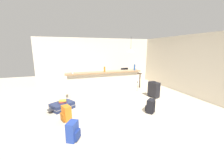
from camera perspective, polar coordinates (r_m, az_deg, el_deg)
ground_plane at (r=5.51m, az=3.07°, el=-8.38°), size 13.00×13.00×0.05m
wall_back at (r=8.09m, az=-5.00°, el=7.55°), size 6.60×0.10×2.50m
wall_right at (r=7.15m, az=25.65°, el=5.75°), size 0.10×6.00×2.50m
partition_half_wall at (r=5.64m, az=-3.01°, el=-2.19°), size 2.80×0.20×1.02m
bar_countertop at (r=5.53m, az=-3.07°, el=3.16°), size 2.96×0.40×0.05m
bottle_clear at (r=5.23m, az=-15.69°, el=4.07°), size 0.07×0.07×0.29m
bottle_amber at (r=5.43m, az=-3.00°, el=4.32°), size 0.07×0.07×0.20m
bottle_blue at (r=5.92m, az=9.03°, el=5.05°), size 0.07×0.07×0.24m
dining_table at (r=7.31m, az=6.54°, el=2.23°), size 1.10×0.80×0.74m
dining_chair_near_partition at (r=6.79m, az=8.00°, el=0.28°), size 0.44×0.44×0.93m
dining_chair_far_side at (r=7.84m, az=4.69°, el=1.98°), size 0.42×0.42×0.93m
pendant_lamp at (r=7.20m, az=7.55°, el=11.63°), size 0.34×0.34×0.77m
suitcase_flat_navy at (r=4.97m, az=-19.33°, el=-9.78°), size 0.88×0.78×0.22m
backpack_blue at (r=3.33m, az=-15.45°, el=-19.27°), size 0.32×0.33×0.42m
backpack_black at (r=4.59m, az=15.18°, el=-10.13°), size 0.34×0.33×0.42m
suitcase_upright_black at (r=5.97m, az=16.41°, el=-3.63°), size 0.34×0.49×0.67m
backpack_orange at (r=4.17m, az=-17.88°, el=-12.71°), size 0.31×0.33×0.42m
book_stack at (r=4.95m, az=-19.22°, el=-8.04°), size 0.25×0.20×0.08m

